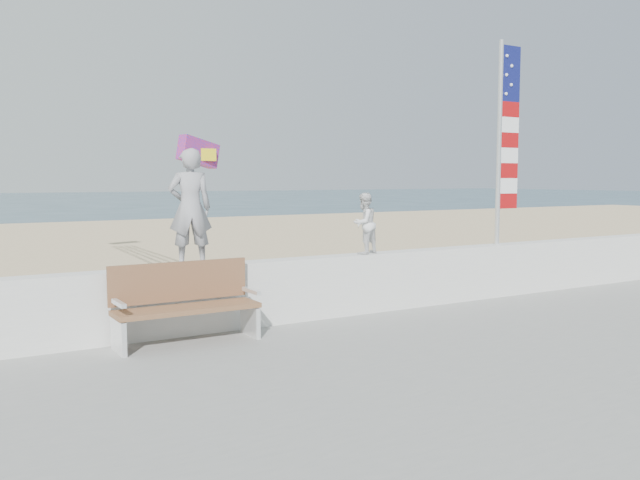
% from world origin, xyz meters
% --- Properties ---
extents(ground, '(220.00, 220.00, 0.00)m').
position_xyz_m(ground, '(0.00, 0.00, 0.00)').
color(ground, '#2B4656').
rests_on(ground, ground).
extents(sand, '(90.00, 40.00, 0.08)m').
position_xyz_m(sand, '(0.00, 9.00, 0.04)').
color(sand, '#CCB388').
rests_on(sand, ground).
extents(seawall, '(30.00, 0.35, 0.90)m').
position_xyz_m(seawall, '(0.00, 2.00, 0.63)').
color(seawall, silver).
rests_on(seawall, boardwalk).
extents(adult, '(0.63, 0.49, 1.54)m').
position_xyz_m(adult, '(-1.67, 2.00, 1.85)').
color(adult, gray).
rests_on(adult, seawall).
extents(child, '(0.54, 0.47, 0.93)m').
position_xyz_m(child, '(1.11, 2.00, 1.55)').
color(child, silver).
rests_on(child, seawall).
extents(bench, '(1.80, 0.57, 1.00)m').
position_xyz_m(bench, '(-1.93, 1.55, 0.69)').
color(bench, brown).
rests_on(bench, boardwalk).
extents(flag, '(0.50, 0.08, 3.50)m').
position_xyz_m(flag, '(4.06, 2.00, 2.99)').
color(flag, white).
rests_on(flag, seawall).
extents(parafoil_kite, '(0.91, 0.52, 0.61)m').
position_xyz_m(parafoil_kite, '(-0.17, 5.50, 2.71)').
color(parafoil_kite, red).
rests_on(parafoil_kite, ground).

